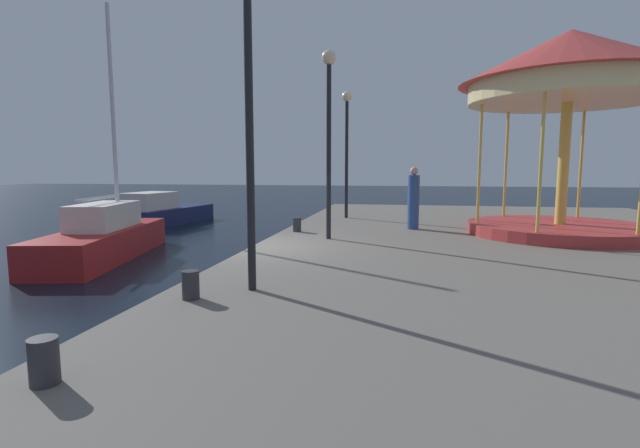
{
  "coord_description": "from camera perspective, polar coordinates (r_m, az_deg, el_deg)",
  "views": [
    {
      "loc": [
        3.46,
        -10.29,
        2.61
      ],
      "look_at": [
        1.14,
        2.48,
        1.03
      ],
      "focal_mm": 25.75,
      "sensor_mm": 36.0,
      "label": 1
    }
  ],
  "objects": [
    {
      "name": "lamp_post_near_edge",
      "position": [
        6.92,
        -8.89,
        18.2
      ],
      "size": [
        0.36,
        0.36,
        4.69
      ],
      "color": "black",
      "rests_on": "quay_dock"
    },
    {
      "name": "person_far_corner",
      "position": [
        13.99,
        11.53,
        2.93
      ],
      "size": [
        0.34,
        0.34,
        1.85
      ],
      "color": "#2D4C8C",
      "rests_on": "quay_dock"
    },
    {
      "name": "bollard_north",
      "position": [
        6.67,
        -15.78,
        -7.29
      ],
      "size": [
        0.24,
        0.24,
        0.4
      ],
      "primitive_type": "cylinder",
      "color": "#2D2D33",
      "rests_on": "quay_dock"
    },
    {
      "name": "bollard_center",
      "position": [
        13.2,
        -2.88,
        -0.09
      ],
      "size": [
        0.24,
        0.24,
        0.4
      ],
      "primitive_type": "cylinder",
      "color": "#2D2D33",
      "rests_on": "quay_dock"
    },
    {
      "name": "carousel",
      "position": [
        14.25,
        28.51,
        15.03
      ],
      "size": [
        5.63,
        5.63,
        5.42
      ],
      "color": "#B23333",
      "rests_on": "quay_dock"
    },
    {
      "name": "motorboat_navy",
      "position": [
        22.79,
        -19.15,
        1.4
      ],
      "size": [
        2.79,
        5.53,
        1.54
      ],
      "color": "#19214C",
      "rests_on": "ground"
    },
    {
      "name": "bollard_south",
      "position": [
        4.63,
        -31.09,
        -14.4
      ],
      "size": [
        0.24,
        0.24,
        0.4
      ],
      "primitive_type": "cylinder",
      "color": "#2D2D33",
      "rests_on": "quay_dock"
    },
    {
      "name": "sailboat_red",
      "position": [
        14.71,
        -25.28,
        -1.46
      ],
      "size": [
        2.83,
        6.08,
        7.47
      ],
      "color": "maroon",
      "rests_on": "ground"
    },
    {
      "name": "quay_dock",
      "position": [
        11.04,
        27.8,
        -5.42
      ],
      "size": [
        13.61,
        25.8,
        0.8
      ],
      "primitive_type": "cube",
      "color": "slate",
      "rests_on": "ground"
    },
    {
      "name": "lamp_post_far_end",
      "position": [
        16.91,
        3.34,
        11.24
      ],
      "size": [
        0.36,
        0.36,
        4.55
      ],
      "color": "black",
      "rests_on": "quay_dock"
    },
    {
      "name": "ground_plane",
      "position": [
        11.17,
        -8.11,
        -6.66
      ],
      "size": [
        120.0,
        120.0,
        0.0
      ],
      "primitive_type": "plane",
      "color": "black"
    },
    {
      "name": "lamp_post_mid_promenade",
      "position": [
        11.81,
        1.11,
        13.6
      ],
      "size": [
        0.36,
        0.36,
        4.71
      ],
      "color": "black",
      "rests_on": "quay_dock"
    }
  ]
}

